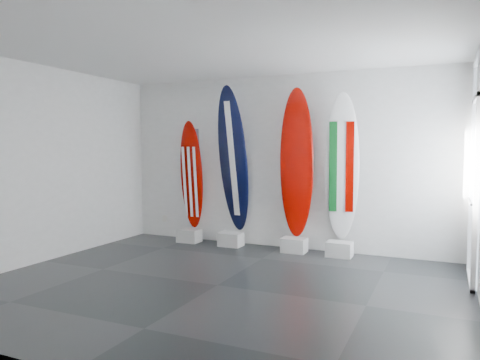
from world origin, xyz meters
The scene contains 15 objects.
floor centered at (0.00, 0.00, 0.00)m, with size 6.00×6.00×0.00m, color black.
ceiling centered at (0.00, 0.00, 3.00)m, with size 6.00×6.00×0.00m, color white.
wall_back centered at (0.00, 2.50, 1.50)m, with size 6.00×6.00×0.00m, color silver.
wall_front centered at (0.00, -2.50, 1.50)m, with size 6.00×6.00×0.00m, color silver.
wall_left centered at (-3.00, 0.00, 1.50)m, with size 5.00×5.00×0.00m, color silver.
display_block_usa centered at (-1.71, 2.18, 0.12)m, with size 0.40×0.30×0.24m, color silver.
surfboard_usa centered at (-1.71, 2.28, 1.24)m, with size 0.45×0.08×2.01m, color #8C0500.
display_block_navy centered at (-0.85, 2.18, 0.12)m, with size 0.40×0.30×0.24m, color silver.
surfboard_navy centered at (-0.85, 2.28, 1.53)m, with size 0.59×0.08×2.62m, color black.
display_block_swiss centered at (0.33, 2.18, 0.12)m, with size 0.40×0.30×0.24m, color silver.
surfboard_swiss centered at (0.33, 2.28, 1.49)m, with size 0.57×0.08×2.50m, color #8C0500.
display_block_italy centered at (1.09, 2.18, 0.12)m, with size 0.40×0.30×0.24m, color silver.
surfboard_italy centered at (1.09, 2.28, 1.43)m, with size 0.54×0.08×2.40m, color white.
wall_outlet centered at (-2.45, 2.48, 0.35)m, with size 0.09×0.02×0.13m, color silver.
glass_door centered at (2.97, 1.55, 1.43)m, with size 0.12×1.16×2.85m, color white, non-canonical shape.
Camera 1 is at (2.63, -5.09, 1.74)m, focal length 34.27 mm.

